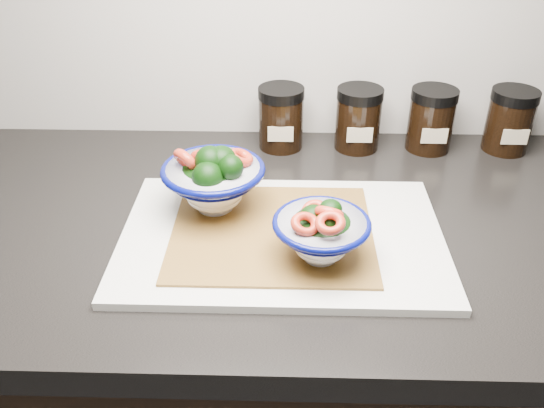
{
  "coord_description": "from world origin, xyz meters",
  "views": [
    {
      "loc": [
        -0.11,
        0.74,
        1.38
      ],
      "look_at": [
        -0.13,
        1.4,
        0.96
      ],
      "focal_mm": 38.0,
      "sensor_mm": 36.0,
      "label": 1
    }
  ],
  "objects_px": {
    "cutting_board": "(282,237)",
    "spice_jar_b": "(358,119)",
    "spice_jar_c": "(431,119)",
    "spice_jar_a": "(281,118)",
    "bowl_left": "(214,179)",
    "spice_jar_d": "(510,120)",
    "bowl_right": "(321,232)"
  },
  "relations": [
    {
      "from": "bowl_left",
      "to": "spice_jar_c",
      "type": "xyz_separation_m",
      "value": [
        0.36,
        0.24,
        -0.01
      ]
    },
    {
      "from": "spice_jar_a",
      "to": "spice_jar_b",
      "type": "distance_m",
      "value": 0.14
    },
    {
      "from": "spice_jar_c",
      "to": "spice_jar_d",
      "type": "relative_size",
      "value": 1.0
    },
    {
      "from": "bowl_right",
      "to": "spice_jar_c",
      "type": "relative_size",
      "value": 1.12
    },
    {
      "from": "bowl_left",
      "to": "spice_jar_a",
      "type": "distance_m",
      "value": 0.26
    },
    {
      "from": "spice_jar_c",
      "to": "cutting_board",
      "type": "bearing_deg",
      "value": -131.49
    },
    {
      "from": "cutting_board",
      "to": "bowl_left",
      "type": "bearing_deg",
      "value": 149.73
    },
    {
      "from": "cutting_board",
      "to": "spice_jar_c",
      "type": "xyz_separation_m",
      "value": [
        0.26,
        0.3,
        0.05
      ]
    },
    {
      "from": "bowl_right",
      "to": "spice_jar_d",
      "type": "xyz_separation_m",
      "value": [
        0.35,
        0.35,
        0.0
      ]
    },
    {
      "from": "cutting_board",
      "to": "spice_jar_c",
      "type": "relative_size",
      "value": 3.98
    },
    {
      "from": "spice_jar_b",
      "to": "spice_jar_d",
      "type": "distance_m",
      "value": 0.27
    },
    {
      "from": "spice_jar_d",
      "to": "cutting_board",
      "type": "bearing_deg",
      "value": -143.56
    },
    {
      "from": "bowl_right",
      "to": "spice_jar_a",
      "type": "xyz_separation_m",
      "value": [
        -0.06,
        0.35,
        0.0
      ]
    },
    {
      "from": "bowl_right",
      "to": "cutting_board",
      "type": "bearing_deg",
      "value": 131.39
    },
    {
      "from": "cutting_board",
      "to": "spice_jar_a",
      "type": "height_order",
      "value": "spice_jar_a"
    },
    {
      "from": "bowl_right",
      "to": "spice_jar_c",
      "type": "xyz_separation_m",
      "value": [
        0.21,
        0.35,
        0.0
      ]
    },
    {
      "from": "bowl_left",
      "to": "bowl_right",
      "type": "relative_size",
      "value": 1.19
    },
    {
      "from": "spice_jar_d",
      "to": "spice_jar_b",
      "type": "bearing_deg",
      "value": 180.0
    },
    {
      "from": "spice_jar_c",
      "to": "bowl_right",
      "type": "bearing_deg",
      "value": -120.92
    },
    {
      "from": "spice_jar_a",
      "to": "spice_jar_d",
      "type": "height_order",
      "value": "same"
    },
    {
      "from": "bowl_left",
      "to": "spice_jar_d",
      "type": "height_order",
      "value": "bowl_left"
    },
    {
      "from": "spice_jar_d",
      "to": "spice_jar_a",
      "type": "bearing_deg",
      "value": 180.0
    },
    {
      "from": "spice_jar_b",
      "to": "cutting_board",
      "type": "bearing_deg",
      "value": -114.06
    },
    {
      "from": "cutting_board",
      "to": "spice_jar_b",
      "type": "relative_size",
      "value": 3.98
    },
    {
      "from": "bowl_right",
      "to": "spice_jar_b",
      "type": "xyz_separation_m",
      "value": [
        0.08,
        0.35,
        0.0
      ]
    },
    {
      "from": "bowl_left",
      "to": "spice_jar_b",
      "type": "bearing_deg",
      "value": 45.74
    },
    {
      "from": "bowl_left",
      "to": "spice_jar_d",
      "type": "relative_size",
      "value": 1.34
    },
    {
      "from": "spice_jar_a",
      "to": "spice_jar_d",
      "type": "xyz_separation_m",
      "value": [
        0.41,
        0.0,
        0.0
      ]
    },
    {
      "from": "bowl_left",
      "to": "spice_jar_c",
      "type": "distance_m",
      "value": 0.43
    },
    {
      "from": "spice_jar_c",
      "to": "spice_jar_a",
      "type": "bearing_deg",
      "value": 180.0
    },
    {
      "from": "spice_jar_a",
      "to": "spice_jar_b",
      "type": "height_order",
      "value": "same"
    },
    {
      "from": "cutting_board",
      "to": "spice_jar_b",
      "type": "bearing_deg",
      "value": 65.94
    }
  ]
}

